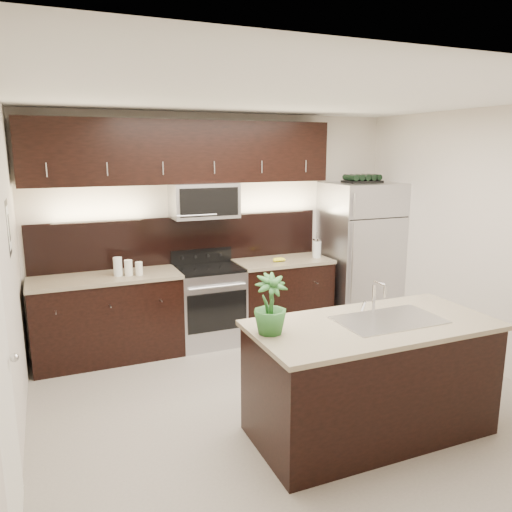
{
  "coord_description": "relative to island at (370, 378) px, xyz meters",
  "views": [
    {
      "loc": [
        -1.94,
        -3.76,
        2.27
      ],
      "look_at": [
        -0.12,
        0.55,
        1.28
      ],
      "focal_mm": 35.0,
      "sensor_mm": 36.0,
      "label": 1
    }
  ],
  "objects": [
    {
      "name": "ground",
      "position": [
        -0.36,
        0.67,
        -0.47
      ],
      "size": [
        4.5,
        4.5,
        0.0
      ],
      "primitive_type": "plane",
      "color": "gray",
      "rests_on": "ground"
    },
    {
      "name": "plant",
      "position": [
        -0.85,
        0.11,
        0.69
      ],
      "size": [
        0.26,
        0.26,
        0.45
      ],
      "primitive_type": "imported",
      "rotation": [
        0.0,
        0.0,
        0.03
      ],
      "color": "#265D25",
      "rests_on": "island"
    },
    {
      "name": "sink_faucet",
      "position": [
        0.15,
        0.01,
        0.48
      ],
      "size": [
        0.84,
        0.5,
        0.28
      ],
      "color": "silver",
      "rests_on": "island"
    },
    {
      "name": "island",
      "position": [
        0.0,
        0.0,
        0.0
      ],
      "size": [
        1.96,
        0.96,
        0.94
      ],
      "color": "black",
      "rests_on": "ground"
    },
    {
      "name": "wine_rack",
      "position": [
        1.44,
        2.3,
        1.44
      ],
      "size": [
        0.46,
        0.28,
        0.11
      ],
      "color": "black",
      "rests_on": "refrigerator"
    },
    {
      "name": "upper_fixtures",
      "position": [
        -0.79,
        2.51,
        1.67
      ],
      "size": [
        3.49,
        0.4,
        1.66
      ],
      "color": "black",
      "rests_on": "counter_run"
    },
    {
      "name": "room_walls",
      "position": [
        -0.48,
        0.64,
        1.22
      ],
      "size": [
        4.52,
        4.02,
        2.71
      ],
      "color": "beige",
      "rests_on": "ground"
    },
    {
      "name": "refrigerator",
      "position": [
        1.44,
        2.3,
        0.46
      ],
      "size": [
        0.9,
        0.81,
        1.86
      ],
      "primitive_type": "cube",
      "color": "#B2B2B7",
      "rests_on": "ground"
    },
    {
      "name": "french_press",
      "position": [
        0.81,
        2.31,
        0.59
      ],
      "size": [
        0.11,
        0.11,
        0.32
      ],
      "rotation": [
        0.0,
        0.0,
        0.09
      ],
      "color": "silver",
      "rests_on": "counter_run"
    },
    {
      "name": "bananas",
      "position": [
        0.21,
        2.28,
        0.49
      ],
      "size": [
        0.17,
        0.13,
        0.05
      ],
      "primitive_type": "ellipsoid",
      "rotation": [
        0.0,
        0.0,
        -0.02
      ],
      "color": "yellow",
      "rests_on": "counter_run"
    },
    {
      "name": "counter_run",
      "position": [
        -0.82,
        2.36,
        -0.0
      ],
      "size": [
        3.51,
        0.65,
        0.94
      ],
      "color": "black",
      "rests_on": "ground"
    },
    {
      "name": "canisters",
      "position": [
        -1.57,
        2.29,
        0.56
      ],
      "size": [
        0.3,
        0.14,
        0.2
      ],
      "rotation": [
        0.0,
        0.0,
        -0.24
      ],
      "color": "silver",
      "rests_on": "counter_run"
    }
  ]
}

